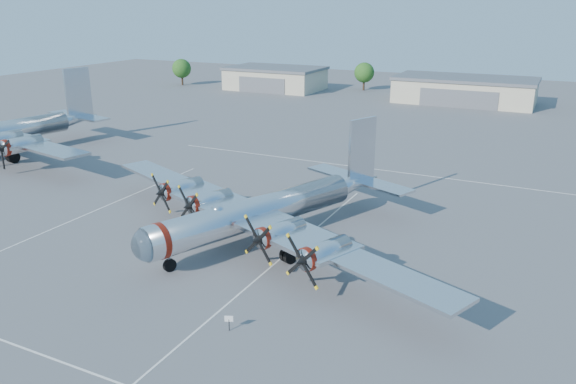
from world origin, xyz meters
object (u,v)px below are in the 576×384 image
at_px(tree_west, 364,73).
at_px(hangar_west, 275,78).
at_px(hangar_center, 465,90).
at_px(tree_far_west, 182,69).
at_px(info_placard, 229,320).
at_px(bomber_west, 8,154).
at_px(main_bomber_b29, 268,238).

bearing_deg(tree_west, hangar_west, -158.11).
distance_m(hangar_west, hangar_center, 45.00).
distance_m(hangar_center, tree_far_west, 70.13).
height_order(hangar_west, info_placard, hangar_west).
xyz_separation_m(hangar_west, tree_far_west, (-25.00, -3.96, 1.51)).
distance_m(tree_far_west, bomber_west, 71.63).
height_order(tree_far_west, main_bomber_b29, tree_far_west).
height_order(tree_far_west, bomber_west, tree_far_west).
relative_size(main_bomber_b29, bomber_west, 1.02).
xyz_separation_m(hangar_west, tree_west, (20.00, 8.04, 1.51)).
bearing_deg(main_bomber_b29, info_placard, -48.65).
bearing_deg(main_bomber_b29, hangar_center, 110.49).
bearing_deg(hangar_west, tree_far_west, -170.99).
relative_size(hangar_west, tree_far_west, 3.40).
height_order(main_bomber_b29, info_placard, main_bomber_b29).
bearing_deg(main_bomber_b29, tree_far_west, 153.01).
bearing_deg(tree_far_west, tree_west, 14.93).
height_order(hangar_center, bomber_west, bomber_west).
distance_m(bomber_west, info_placard, 56.80).
bearing_deg(tree_west, tree_far_west, -165.07).
relative_size(hangar_west, bomber_west, 0.55).
relative_size(hangar_center, info_placard, 26.77).
xyz_separation_m(tree_far_west, main_bomber_b29, (67.04, -78.57, -4.22)).
height_order(main_bomber_b29, bomber_west, bomber_west).
relative_size(hangar_west, main_bomber_b29, 0.54).
bearing_deg(tree_west, hangar_center, -17.82).
bearing_deg(info_placard, main_bomber_b29, 85.79).
xyz_separation_m(tree_west, bomber_west, (-24.44, -80.49, -4.22)).
height_order(hangar_center, tree_far_west, tree_far_west).
relative_size(hangar_center, main_bomber_b29, 0.68).
bearing_deg(hangar_west, info_placard, -64.15).
relative_size(tree_far_west, main_bomber_b29, 0.16).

